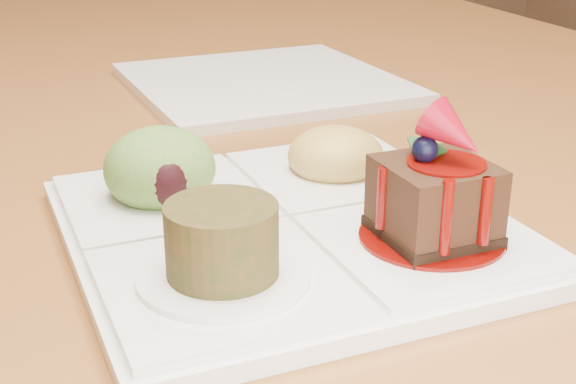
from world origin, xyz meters
name	(u,v)px	position (x,y,z in m)	size (l,w,h in m)	color
dining_table	(310,128)	(0.00, 0.00, 0.68)	(1.00, 1.80, 0.75)	#965526
sampler_plate	(282,208)	(-0.19, -0.42, 0.77)	(0.30, 0.30, 0.11)	white
second_plate	(264,83)	(-0.07, -0.03, 0.76)	(0.29, 0.29, 0.01)	white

